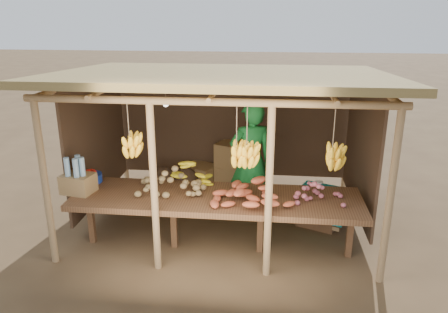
# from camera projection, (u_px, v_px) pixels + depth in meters

# --- Properties ---
(ground) EXTENTS (60.00, 60.00, 0.00)m
(ground) POSITION_uv_depth(u_px,v_px,m) (224.00, 218.00, 7.03)
(ground) COLOR brown
(ground) RESTS_ON ground
(stall_structure) EXTENTS (4.70, 3.50, 2.43)m
(stall_structure) POSITION_uv_depth(u_px,v_px,m) (226.00, 103.00, 6.30)
(stall_structure) COLOR #A68155
(stall_structure) RESTS_ON ground
(counter) EXTENTS (3.90, 1.05, 0.80)m
(counter) POSITION_uv_depth(u_px,v_px,m) (216.00, 200.00, 5.90)
(counter) COLOR brown
(counter) RESTS_ON ground
(potato_heap) EXTENTS (0.93, 0.56, 0.36)m
(potato_heap) POSITION_uv_depth(u_px,v_px,m) (171.00, 179.00, 5.99)
(potato_heap) COLOR olive
(potato_heap) RESTS_ON counter
(sweet_potato_heap) EXTENTS (1.02, 0.61, 0.36)m
(sweet_potato_heap) POSITION_uv_depth(u_px,v_px,m) (255.00, 190.00, 5.64)
(sweet_potato_heap) COLOR #C25431
(sweet_potato_heap) RESTS_ON counter
(onion_heap) EXTENTS (0.78, 0.60, 0.35)m
(onion_heap) POSITION_uv_depth(u_px,v_px,m) (317.00, 188.00, 5.69)
(onion_heap) COLOR #B15663
(onion_heap) RESTS_ON counter
(banana_pile) EXTENTS (0.68, 0.45, 0.35)m
(banana_pile) POSITION_uv_depth(u_px,v_px,m) (190.00, 172.00, 6.28)
(banana_pile) COLOR yellow
(banana_pile) RESTS_ON counter
(tomato_basin) EXTENTS (0.35, 0.35, 0.18)m
(tomato_basin) POSITION_uv_depth(u_px,v_px,m) (90.00, 177.00, 6.35)
(tomato_basin) COLOR navy
(tomato_basin) RESTS_ON counter
(bottle_box) EXTENTS (0.46, 0.39, 0.52)m
(bottle_box) POSITION_uv_depth(u_px,v_px,m) (78.00, 179.00, 5.95)
(bottle_box) COLOR olive
(bottle_box) RESTS_ON counter
(vendor) EXTENTS (0.80, 0.66, 1.89)m
(vendor) POSITION_uv_depth(u_px,v_px,m) (251.00, 161.00, 6.84)
(vendor) COLOR #186F2C
(vendor) RESTS_ON ground
(tarp_crate) EXTENTS (0.80, 0.75, 0.76)m
(tarp_crate) POSITION_uv_depth(u_px,v_px,m) (319.00, 206.00, 6.74)
(tarp_crate) COLOR brown
(tarp_crate) RESTS_ON ground
(carton_stack) EXTENTS (1.28, 0.62, 0.88)m
(carton_stack) POSITION_uv_depth(u_px,v_px,m) (222.00, 170.00, 8.05)
(carton_stack) COLOR olive
(carton_stack) RESTS_ON ground
(burlap_sacks) EXTENTS (0.87, 0.46, 0.62)m
(burlap_sacks) POSITION_uv_depth(u_px,v_px,m) (175.00, 180.00, 7.87)
(burlap_sacks) COLOR #4D3523
(burlap_sacks) RESTS_ON ground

